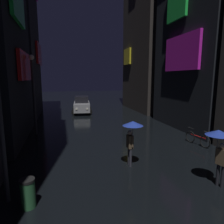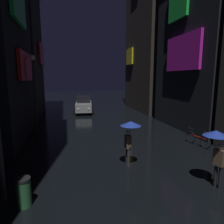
{
  "view_description": "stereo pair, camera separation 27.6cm",
  "coord_description": "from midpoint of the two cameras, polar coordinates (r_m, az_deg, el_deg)",
  "views": [
    {
      "loc": [
        -3.18,
        -1.03,
        3.97
      ],
      "look_at": [
        0.0,
        11.42,
        1.76
      ],
      "focal_mm": 32.0,
      "sensor_mm": 36.0,
      "label": 1
    },
    {
      "loc": [
        -2.92,
        -1.1,
        3.97
      ],
      "look_at": [
        0.0,
        11.42,
        1.76
      ],
      "focal_mm": 32.0,
      "sensor_mm": 36.0,
      "label": 2
    }
  ],
  "objects": [
    {
      "name": "bicycle_parked_at_storefront",
      "position": [
        12.98,
        22.71,
        -7.05
      ],
      "size": [
        0.4,
        1.8,
        0.96
      ],
      "color": "black",
      "rests_on": "ground"
    },
    {
      "name": "car_distant",
      "position": [
        22.99,
        -8.97,
        2.01
      ],
      "size": [
        2.53,
        4.28,
        1.92
      ],
      "color": "#99999E",
      "rests_on": "ground"
    },
    {
      "name": "pedestrian_far_right_blue",
      "position": [
        8.82,
        4.8,
        -5.42
      ],
      "size": [
        0.9,
        0.9,
        2.12
      ],
      "color": "#2D2D38",
      "rests_on": "ground"
    },
    {
      "name": "building_right_mid",
      "position": [
        18.14,
        24.34,
        25.12
      ],
      "size": [
        4.25,
        7.61,
        18.05
      ],
      "color": "black",
      "rests_on": "ground"
    },
    {
      "name": "trash_bin",
      "position": [
        7.16,
        -23.98,
        -20.43
      ],
      "size": [
        0.46,
        0.46,
        0.93
      ],
      "color": "#265933",
      "rests_on": "ground"
    },
    {
      "name": "building_right_far",
      "position": [
        26.45,
        10.51,
        23.56
      ],
      "size": [
        4.25,
        8.67,
        20.71
      ],
      "color": "#2D2826",
      "rests_on": "ground"
    },
    {
      "name": "pedestrian_near_crossing_blue",
      "position": [
        8.2,
        27.5,
        -7.68
      ],
      "size": [
        0.9,
        0.9,
        2.12
      ],
      "color": "black",
      "rests_on": "ground"
    },
    {
      "name": "building_left_far",
      "position": [
        23.94,
        -26.75,
        22.56
      ],
      "size": [
        4.25,
        7.49,
        19.36
      ],
      "color": "#232328",
      "rests_on": "ground"
    },
    {
      "name": "streetlamp_left_far",
      "position": [
        14.78,
        -22.09,
        6.97
      ],
      "size": [
        0.36,
        0.36,
        5.5
      ],
      "color": "#2D2D33",
      "rests_on": "ground"
    }
  ]
}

